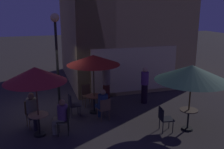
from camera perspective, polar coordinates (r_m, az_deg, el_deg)
name	(u,v)px	position (r m, az deg, el deg)	size (l,w,h in m)	color
ground_plane	(48,111)	(10.80, -14.22, -7.98)	(60.00, 60.00, 0.00)	#352F2F
cafe_building	(107,4)	(13.48, -1.20, 15.59)	(6.10, 6.51, 8.58)	tan
street_lamp_near_corner	(56,41)	(10.18, -12.45, 7.26)	(0.34, 0.34, 3.90)	black
cafe_table_0	(188,116)	(9.19, 16.76, -8.99)	(0.61, 0.61, 0.74)	black
cafe_table_1	(39,121)	(8.76, -16.12, -10.02)	(0.65, 0.65, 0.74)	black
cafe_table_2	(94,101)	(10.19, -4.02, -5.97)	(0.65, 0.65, 0.72)	black
patio_umbrella_0	(192,73)	(8.70, 17.50, 0.31)	(2.43, 2.43, 2.29)	black
patio_umbrella_1	(35,75)	(8.25, -16.89, -0.08)	(1.97, 1.97, 2.32)	black
patio_umbrella_2	(93,60)	(9.72, -4.20, 3.24)	(2.05, 2.05, 2.36)	black
cafe_chair_0	(164,117)	(8.85, 11.60, -9.38)	(0.49, 0.49, 0.85)	black
cafe_chair_1	(66,118)	(8.62, -10.37, -9.53)	(0.48, 0.48, 0.95)	black
cafe_chair_2	(31,111)	(9.45, -17.66, -7.92)	(0.51, 0.51, 0.94)	brown
cafe_chair_3	(86,93)	(10.94, -5.76, -4.23)	(0.44, 0.44, 0.91)	brown
cafe_chair_4	(72,103)	(9.94, -8.92, -6.37)	(0.45, 0.45, 0.91)	black
cafe_chair_5	(104,108)	(9.47, -1.77, -7.43)	(0.49, 0.49, 0.86)	brown
patron_seated_0	(61,115)	(8.59, -11.37, -8.86)	(0.54, 0.40, 1.22)	#74745B
patron_seated_1	(32,108)	(9.26, -17.49, -7.26)	(0.45, 0.54, 1.28)	black
patron_seated_2	(102,102)	(9.52, -2.17, -6.22)	(0.44, 0.55, 1.19)	#1A2C4D
patron_standing_3	(106,84)	(11.04, -1.29, -2.21)	(0.36, 0.36, 1.72)	#451B18
patron_standing_4	(145,85)	(11.17, 7.34, -2.36)	(0.33, 0.33, 1.63)	black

